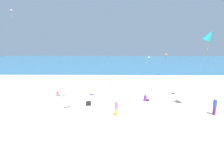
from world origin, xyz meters
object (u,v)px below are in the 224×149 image
object	(u,v)px
beach_chair_mid_beach	(67,105)
person_0	(116,107)
person_2	(58,94)
person_3	(146,98)
person_1	(215,105)
kite_pink	(11,10)
beach_chair_far_left	(88,103)
kite_teal	(209,36)
cooler_box	(92,94)
kite_white	(149,57)
beach_chair_near_camera	(177,100)
kite_orange	(166,54)

from	to	relation	value
beach_chair_mid_beach	person_0	distance (m)	5.96
person_2	person_3	distance (m)	11.72
person_1	kite_pink	bearing A→B (deg)	147.83
beach_chair_far_left	kite_pink	bearing A→B (deg)	61.95
kite_pink	kite_teal	bearing A→B (deg)	-14.17
beach_chair_far_left	cooler_box	world-z (taller)	beach_chair_far_left
person_3	kite_teal	xyz separation A→B (m)	(5.39, -3.18, 7.48)
person_0	kite_white	distance (m)	23.17
person_3	kite_teal	world-z (taller)	kite_teal
beach_chair_mid_beach	kite_teal	size ratio (longest dim) A/B	0.38
cooler_box	person_1	distance (m)	14.74
cooler_box	kite_pink	size ratio (longest dim) A/B	0.72
beach_chair_far_left	person_2	size ratio (longest dim) A/B	1.04
person_2	kite_pink	distance (m)	12.39
person_1	person_3	distance (m)	7.44
person_3	kite_white	bearing A→B (deg)	82.92
beach_chair_near_camera	person_3	world-z (taller)	person_3
beach_chair_near_camera	kite_white	distance (m)	18.02
beach_chair_near_camera	person_2	distance (m)	15.53
kite_white	kite_teal	xyz separation A→B (m)	(1.79, -20.42, 3.66)
beach_chair_far_left	person_1	world-z (taller)	person_1
beach_chair_far_left	person_3	distance (m)	7.06
person_0	person_2	world-z (taller)	person_0
person_1	person_2	size ratio (longest dim) A/B	2.64
kite_teal	beach_chair_near_camera	bearing A→B (deg)	119.34
person_1	kite_orange	size ratio (longest dim) A/B	1.11
person_0	person_3	size ratio (longest dim) A/B	1.80
beach_chair_mid_beach	kite_pink	size ratio (longest dim) A/B	0.89
person_0	cooler_box	bearing A→B (deg)	-143.66
cooler_box	kite_white	xyz separation A→B (m)	(10.61, 14.73, 4.02)
person_0	person_1	xyz separation A→B (m)	(9.76, 0.28, 0.15)
cooler_box	kite_pink	world-z (taller)	kite_pink
beach_chair_near_camera	kite_pink	size ratio (longest dim) A/B	0.84
beach_chair_near_camera	kite_pink	xyz separation A→B (m)	(-20.96, 2.87, 11.04)
beach_chair_far_left	beach_chair_mid_beach	distance (m)	2.39
kite_teal	kite_orange	xyz separation A→B (m)	(1.61, 19.61, -2.96)
beach_chair_mid_beach	person_0	xyz separation A→B (m)	(5.49, -2.24, 0.64)
person_0	person_2	distance (m)	10.15
person_1	beach_chair_far_left	bearing A→B (deg)	152.79
kite_white	kite_pink	bearing A→B (deg)	-144.65
person_2	kite_pink	xyz separation A→B (m)	(-5.59, 0.65, 11.04)
kite_white	cooler_box	bearing A→B (deg)	-125.77
person_2	kite_teal	size ratio (longest dim) A/B	0.30
person_1	person_2	distance (m)	18.68
beach_chair_near_camera	kite_pink	world-z (taller)	kite_pink
beach_chair_far_left	person_1	distance (m)	13.21
person_1	kite_white	distance (m)	21.83
kite_pink	kite_white	world-z (taller)	kite_pink
kite_orange	kite_teal	bearing A→B (deg)	-94.69
beach_chair_near_camera	kite_teal	distance (m)	8.21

